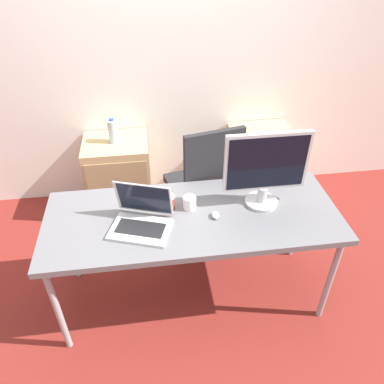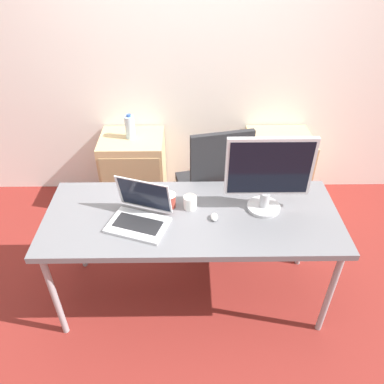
% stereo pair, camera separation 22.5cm
% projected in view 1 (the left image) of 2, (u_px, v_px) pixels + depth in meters
% --- Properties ---
extents(ground_plane, '(14.00, 14.00, 0.00)m').
position_uv_depth(ground_plane, '(193.00, 294.00, 2.77)').
color(ground_plane, maroon).
extents(wall_back, '(10.00, 0.05, 2.60)m').
position_uv_depth(wall_back, '(170.00, 57.00, 3.10)').
color(wall_back, white).
rests_on(wall_back, ground_plane).
extents(desk, '(1.82, 0.71, 0.76)m').
position_uv_depth(desk, '(193.00, 221.00, 2.34)').
color(desk, slate).
rests_on(desk, ground_plane).
extents(office_chair, '(0.57, 0.61, 1.11)m').
position_uv_depth(office_chair, '(203.00, 197.00, 3.01)').
color(office_chair, '#232326').
rests_on(office_chair, ground_plane).
extents(cabinet_left, '(0.55, 0.47, 0.69)m').
position_uv_depth(cabinet_left, '(119.00, 176.00, 3.40)').
color(cabinet_left, tan).
rests_on(cabinet_left, ground_plane).
extents(cabinet_right, '(0.55, 0.47, 0.69)m').
position_uv_depth(cabinet_right, '(259.00, 165.00, 3.54)').
color(cabinet_right, tan).
rests_on(cabinet_right, ground_plane).
extents(water_bottle, '(0.08, 0.08, 0.22)m').
position_uv_depth(water_bottle, '(113.00, 131.00, 3.13)').
color(water_bottle, silver).
rests_on(water_bottle, cabinet_left).
extents(laptop_center, '(0.41, 0.38, 0.25)m').
position_uv_depth(laptop_center, '(142.00, 219.00, 2.20)').
color(laptop_center, silver).
rests_on(laptop_center, desk).
extents(monitor, '(0.52, 0.21, 0.50)m').
position_uv_depth(monitor, '(266.00, 168.00, 2.25)').
color(monitor, '#B7B7BC').
rests_on(monitor, desk).
extents(mouse, '(0.04, 0.07, 0.03)m').
position_uv_depth(mouse, '(215.00, 215.00, 2.28)').
color(mouse, silver).
rests_on(mouse, desk).
extents(coffee_cup_white, '(0.08, 0.08, 0.09)m').
position_uv_depth(coffee_cup_white, '(189.00, 202.00, 2.34)').
color(coffee_cup_white, white).
rests_on(coffee_cup_white, desk).
extents(coffee_cup_brown, '(0.09, 0.09, 0.10)m').
position_uv_depth(coffee_cup_brown, '(168.00, 202.00, 2.33)').
color(coffee_cup_brown, maroon).
rests_on(coffee_cup_brown, desk).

